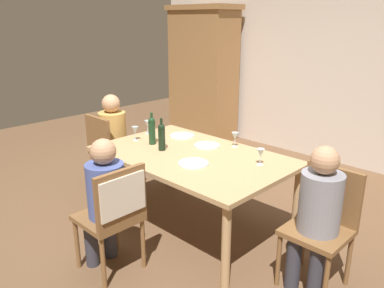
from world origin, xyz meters
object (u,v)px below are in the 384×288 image
at_px(person_man_guest, 115,135).
at_px(wine_glass_near_left, 148,124).
at_px(armoire_cabinet, 203,73).
at_px(chair_left_end, 107,148).
at_px(wine_glass_far, 235,137).
at_px(dining_table, 192,161).
at_px(dinner_plate_host, 182,136).
at_px(dinner_plate_guest_left, 193,163).
at_px(chair_right_end, 323,219).
at_px(wine_glass_centre, 135,131).
at_px(person_man_bearded, 105,195).
at_px(wine_bottle_tall_green, 152,130).
at_px(wine_glass_near_right, 261,153).
at_px(chair_near, 116,207).
at_px(dinner_plate_guest_right, 207,145).
at_px(person_woman_host, 318,210).
at_px(wine_bottle_dark_red, 162,136).

relative_size(person_man_guest, wine_glass_near_left, 7.72).
xyz_separation_m(armoire_cabinet, chair_left_end, (0.72, -2.41, -0.56)).
bearing_deg(wine_glass_near_left, wine_glass_far, 17.27).
bearing_deg(chair_left_end, dining_table, 3.84).
xyz_separation_m(dinner_plate_host, dinner_plate_guest_left, (0.67, -0.51, 0.00)).
relative_size(chair_right_end, wine_glass_centre, 6.17).
distance_m(armoire_cabinet, dinner_plate_guest_left, 3.36).
height_order(armoire_cabinet, person_man_bearded, armoire_cabinet).
xyz_separation_m(person_man_bearded, person_man_guest, (-1.27, 0.98, 0.02)).
bearing_deg(wine_bottle_tall_green, person_man_guest, 173.81).
bearing_deg(wine_glass_near_right, wine_bottle_tall_green, -166.43).
distance_m(chair_right_end, chair_near, 1.57).
relative_size(wine_glass_near_right, wine_glass_far, 1.00).
bearing_deg(dinner_plate_guest_left, dinner_plate_guest_right, 118.99).
relative_size(dining_table, person_man_guest, 1.60).
relative_size(person_man_guest, dinner_plate_host, 4.37).
bearing_deg(wine_glass_near_left, person_woman_host, -4.65).
xyz_separation_m(dining_table, wine_bottle_dark_red, (-0.29, -0.12, 0.22)).
height_order(armoire_cabinet, dining_table, armoire_cabinet).
xyz_separation_m(person_woman_host, wine_glass_near_right, (-0.68, 0.24, 0.20)).
xyz_separation_m(chair_near, dinner_plate_guest_right, (-0.18, 1.23, 0.17)).
distance_m(chair_near, wine_glass_centre, 1.23).
xyz_separation_m(person_woman_host, person_man_bearded, (-1.32, -0.93, -0.01)).
distance_m(dinner_plate_host, dinner_plate_guest_right, 0.43).
distance_m(person_woman_host, wine_glass_far, 1.26).
distance_m(person_woman_host, wine_glass_near_left, 2.14).
bearing_deg(wine_glass_far, dinner_plate_host, -169.61).
bearing_deg(wine_bottle_tall_green, wine_glass_far, 37.94).
distance_m(person_woman_host, wine_glass_centre, 2.04).
height_order(dining_table, wine_bottle_tall_green, wine_bottle_tall_green).
bearing_deg(dinner_plate_host, person_man_guest, -159.16).
xyz_separation_m(armoire_cabinet, person_man_bearded, (1.99, -3.29, -0.45)).
bearing_deg(wine_bottle_tall_green, person_woman_host, 1.08).
xyz_separation_m(dining_table, wine_bottle_tall_green, (-0.51, -0.06, 0.22)).
bearing_deg(dining_table, dinner_plate_guest_right, 102.37).
height_order(wine_bottle_tall_green, wine_bottle_dark_red, wine_bottle_tall_green).
xyz_separation_m(wine_bottle_dark_red, dinner_plate_guest_right, (0.23, 0.40, -0.14)).
bearing_deg(wine_glass_near_left, dinner_plate_host, 28.46).
xyz_separation_m(chair_right_end, person_man_bearded, (-1.32, -1.04, 0.11)).
height_order(armoire_cabinet, wine_glass_far, armoire_cabinet).
bearing_deg(wine_bottle_dark_red, wine_bottle_tall_green, 164.50).
height_order(chair_left_end, wine_bottle_dark_red, wine_bottle_dark_red).
relative_size(dining_table, dinner_plate_guest_right, 7.08).
distance_m(person_man_guest, dinner_plate_guest_left, 1.51).
xyz_separation_m(chair_near, person_woman_host, (1.17, 0.93, 0.06)).
xyz_separation_m(person_man_guest, dinner_plate_host, (0.82, 0.31, 0.10)).
bearing_deg(wine_glass_far, person_man_guest, -163.59).
xyz_separation_m(wine_bottle_tall_green, wine_bottle_dark_red, (0.21, -0.06, -0.01)).
bearing_deg(dinner_plate_guest_left, dinner_plate_host, 142.55).
relative_size(armoire_cabinet, chair_left_end, 2.37).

